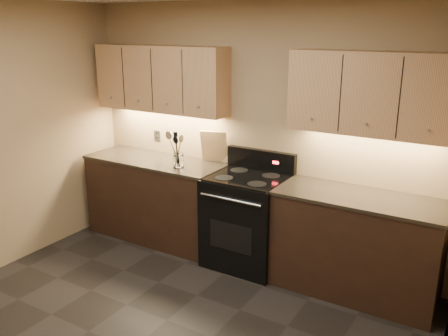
# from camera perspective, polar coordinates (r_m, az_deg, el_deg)

# --- Properties ---
(wall_back) EXTENTS (4.00, 0.04, 2.60)m
(wall_back) POSITION_cam_1_polar(r_m,az_deg,el_deg) (4.86, 3.93, 4.24)
(wall_back) COLOR #9B855B
(wall_back) RESTS_ON ground
(wall_right) EXTENTS (0.04, 4.00, 2.60)m
(wall_right) POSITION_cam_1_polar(r_m,az_deg,el_deg) (2.46, 24.48, -10.10)
(wall_right) COLOR #9B855B
(wall_right) RESTS_ON ground
(counter_left) EXTENTS (1.62, 0.62, 0.93)m
(counter_left) POSITION_cam_1_polar(r_m,az_deg,el_deg) (5.44, -8.08, -3.67)
(counter_left) COLOR black
(counter_left) RESTS_ON ground
(counter_right) EXTENTS (1.46, 0.62, 0.93)m
(counter_right) POSITION_cam_1_polar(r_m,az_deg,el_deg) (4.46, 15.60, -8.89)
(counter_right) COLOR black
(counter_right) RESTS_ON ground
(stove) EXTENTS (0.76, 0.68, 1.14)m
(stove) POSITION_cam_1_polar(r_m,az_deg,el_deg) (4.81, 2.82, -6.17)
(stove) COLOR black
(stove) RESTS_ON ground
(upper_cab_left) EXTENTS (1.60, 0.30, 0.70)m
(upper_cab_left) POSITION_cam_1_polar(r_m,az_deg,el_deg) (5.25, -7.63, 10.60)
(upper_cab_left) COLOR tan
(upper_cab_left) RESTS_ON wall_back
(upper_cab_right) EXTENTS (1.44, 0.30, 0.70)m
(upper_cab_right) POSITION_cam_1_polar(r_m,az_deg,el_deg) (4.23, 17.59, 8.50)
(upper_cab_right) COLOR tan
(upper_cab_right) RESTS_ON wall_back
(outlet_plate) EXTENTS (0.08, 0.01, 0.12)m
(outlet_plate) POSITION_cam_1_polar(r_m,az_deg,el_deg) (5.60, -8.05, 3.89)
(outlet_plate) COLOR #B2B5BA
(outlet_plate) RESTS_ON wall_back
(utensil_crock) EXTENTS (0.13, 0.13, 0.14)m
(utensil_crock) POSITION_cam_1_polar(r_m,az_deg,el_deg) (4.97, -5.50, 0.86)
(utensil_crock) COLOR white
(utensil_crock) RESTS_ON counter_left
(cutting_board) EXTENTS (0.31, 0.18, 0.36)m
(cutting_board) POSITION_cam_1_polar(r_m,az_deg,el_deg) (5.09, -1.20, 2.61)
(cutting_board) COLOR tan
(cutting_board) RESTS_ON counter_left
(wooden_spoon) EXTENTS (0.10, 0.12, 0.33)m
(wooden_spoon) POSITION_cam_1_polar(r_m,az_deg,el_deg) (4.94, -5.83, 2.08)
(wooden_spoon) COLOR tan
(wooden_spoon) RESTS_ON utensil_crock
(black_spoon) EXTENTS (0.08, 0.14, 0.33)m
(black_spoon) POSITION_cam_1_polar(r_m,az_deg,el_deg) (4.96, -5.46, 2.17)
(black_spoon) COLOR black
(black_spoon) RESTS_ON utensil_crock
(black_turner) EXTENTS (0.14, 0.12, 0.38)m
(black_turner) POSITION_cam_1_polar(r_m,az_deg,el_deg) (4.90, -5.59, 2.27)
(black_turner) COLOR black
(black_turner) RESTS_ON utensil_crock
(steel_spatula) EXTENTS (0.25, 0.11, 0.40)m
(steel_spatula) POSITION_cam_1_polar(r_m,az_deg,el_deg) (4.93, -5.32, 2.48)
(steel_spatula) COLOR silver
(steel_spatula) RESTS_ON utensil_crock
(steel_skimmer) EXTENTS (0.24, 0.12, 0.37)m
(steel_skimmer) POSITION_cam_1_polar(r_m,az_deg,el_deg) (4.91, -5.49, 2.24)
(steel_skimmer) COLOR silver
(steel_skimmer) RESTS_ON utensil_crock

